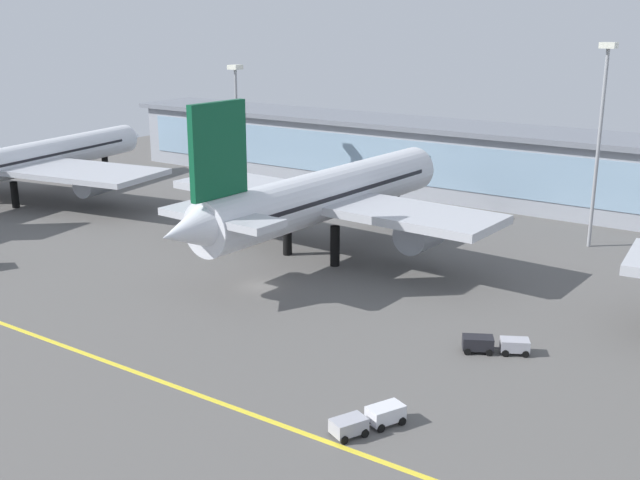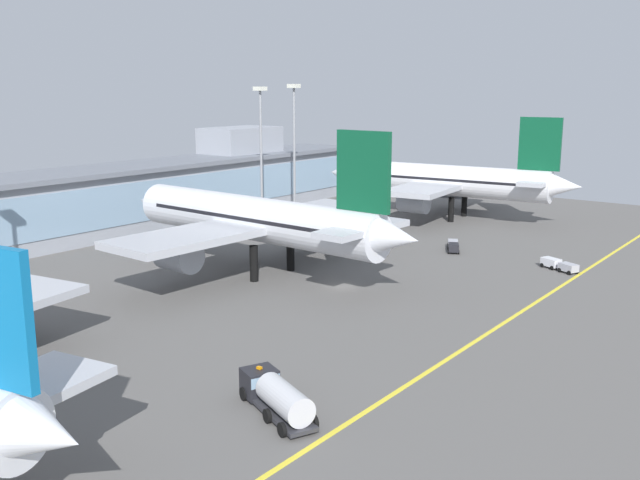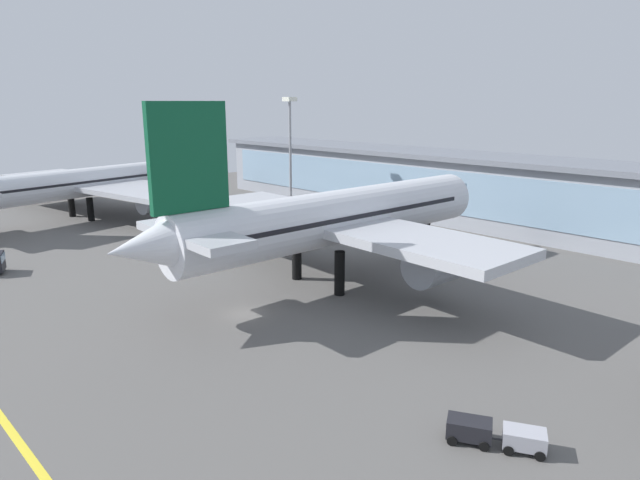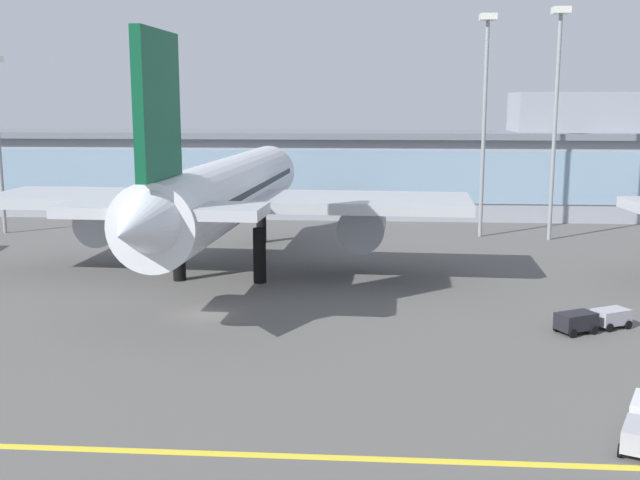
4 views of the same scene
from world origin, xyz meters
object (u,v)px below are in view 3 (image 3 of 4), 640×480
(baggage_tug_near, at_px, (494,433))
(apron_light_mast_west, at_px, (290,138))
(airliner_near_left, at_px, (97,182))
(airliner_near_right, at_px, (337,218))

(baggage_tug_near, xyz_separation_m, apron_light_mast_west, (-58.43, 35.00, 12.88))
(airliner_near_left, xyz_separation_m, apron_light_mast_west, (24.68, 23.61, 7.66))
(airliner_near_right, distance_m, apron_light_mast_west, 36.80)
(apron_light_mast_west, bearing_deg, baggage_tug_near, -30.92)
(airliner_near_right, relative_size, baggage_tug_near, 9.01)
(airliner_near_left, relative_size, baggage_tug_near, 10.59)
(airliner_near_left, height_order, airliner_near_right, airliner_near_right)
(airliner_near_right, distance_m, baggage_tug_near, 32.56)
(airliner_near_left, bearing_deg, airliner_near_right, -95.12)
(baggage_tug_near, bearing_deg, airliner_near_left, -36.34)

